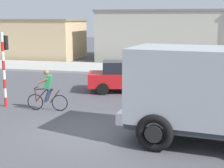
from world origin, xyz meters
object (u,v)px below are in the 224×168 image
(truck_foreground, at_px, (218,90))
(car_white_mid, at_px, (126,76))
(traffic_light_pole, at_px, (4,59))
(car_far_side, at_px, (212,81))
(cyclist, at_px, (47,90))

(truck_foreground, height_order, car_white_mid, truck_foreground)
(traffic_light_pole, relative_size, car_white_mid, 0.75)
(traffic_light_pole, height_order, car_far_side, traffic_light_pole)
(traffic_light_pole, bearing_deg, truck_foreground, -17.17)
(cyclist, height_order, traffic_light_pole, traffic_light_pole)
(truck_foreground, xyz_separation_m, car_far_side, (0.18, 6.45, -0.85))
(traffic_light_pole, distance_m, car_far_side, 9.64)
(cyclist, height_order, car_far_side, cyclist)
(traffic_light_pole, distance_m, car_white_mid, 6.29)
(cyclist, relative_size, car_far_side, 0.43)
(cyclist, xyz_separation_m, car_far_side, (6.71, 4.07, -0.05))
(cyclist, bearing_deg, car_white_mid, 61.56)
(car_white_mid, bearing_deg, cyclist, -118.44)
(car_white_mid, xyz_separation_m, car_far_side, (4.28, -0.42, 0.00))
(car_white_mid, bearing_deg, car_far_side, -5.62)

